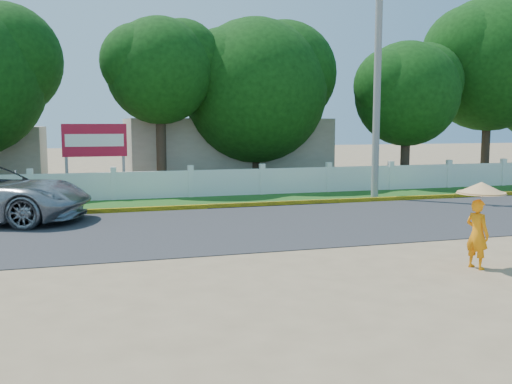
# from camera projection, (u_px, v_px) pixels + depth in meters

# --- Properties ---
(ground) EXTENTS (120.00, 120.00, 0.00)m
(ground) POSITION_uv_depth(u_px,v_px,m) (282.00, 263.00, 12.25)
(ground) COLOR #9E8460
(ground) RESTS_ON ground
(road) EXTENTS (60.00, 7.00, 0.02)m
(road) POSITION_uv_depth(u_px,v_px,m) (231.00, 226.00, 16.53)
(road) COLOR #38383A
(road) RESTS_ON ground
(grass_verge) EXTENTS (60.00, 3.50, 0.03)m
(grass_verge) POSITION_uv_depth(u_px,v_px,m) (198.00, 202.00, 21.52)
(grass_verge) COLOR #2D601E
(grass_verge) RESTS_ON ground
(curb) EXTENTS (40.00, 0.18, 0.16)m
(curb) POSITION_uv_depth(u_px,v_px,m) (207.00, 207.00, 19.90)
(curb) COLOR yellow
(curb) RESTS_ON ground
(fence) EXTENTS (40.00, 0.10, 1.10)m
(fence) POSITION_uv_depth(u_px,v_px,m) (191.00, 184.00, 22.84)
(fence) COLOR silver
(fence) RESTS_ON ground
(building_near) EXTENTS (10.00, 6.00, 3.20)m
(building_near) POSITION_uv_depth(u_px,v_px,m) (224.00, 149.00, 30.03)
(building_near) COLOR #B7AD99
(building_near) RESTS_ON ground
(utility_pole) EXTENTS (0.28, 0.28, 8.67)m
(utility_pole) POSITION_uv_depth(u_px,v_px,m) (377.00, 88.00, 22.07)
(utility_pole) COLOR gray
(utility_pole) RESTS_ON ground
(monk_with_parasol) EXTENTS (0.99, 0.99, 1.80)m
(monk_with_parasol) POSITION_uv_depth(u_px,v_px,m) (479.00, 212.00, 11.65)
(monk_with_parasol) COLOR orange
(monk_with_parasol) RESTS_ON ground
(billboard) EXTENTS (2.50, 0.13, 2.95)m
(billboard) POSITION_uv_depth(u_px,v_px,m) (95.00, 144.00, 22.66)
(billboard) COLOR gray
(billboard) RESTS_ON ground
(tree_row) EXTENTS (39.69, 8.09, 9.41)m
(tree_row) POSITION_uv_depth(u_px,v_px,m) (275.00, 81.00, 26.61)
(tree_row) COLOR #473828
(tree_row) RESTS_ON ground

